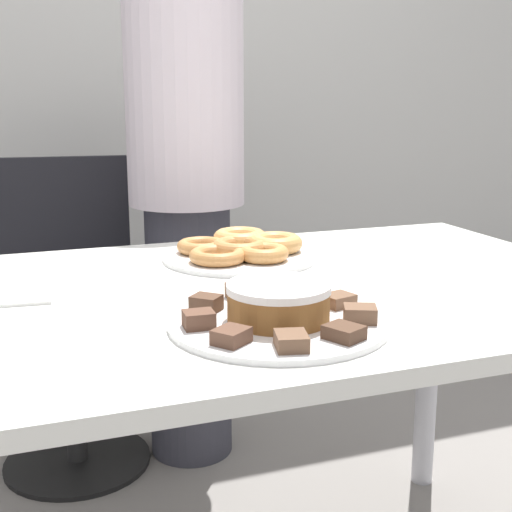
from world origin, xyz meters
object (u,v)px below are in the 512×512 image
(office_chair_left, at_px, (70,319))
(plate_cake, at_px, (278,323))
(person_standing, at_px, (186,183))
(plate_donuts, at_px, (240,257))
(frosted_cake, at_px, (278,302))
(napkin, at_px, (10,297))

(office_chair_left, distance_m, plate_cake, 1.19)
(plate_cake, bearing_deg, person_standing, 83.00)
(plate_donuts, xyz_separation_m, frosted_cake, (-0.09, -0.45, 0.03))
(person_standing, distance_m, napkin, 0.90)
(plate_donuts, distance_m, napkin, 0.50)
(plate_cake, distance_m, plate_donuts, 0.46)
(frosted_cake, bearing_deg, office_chair_left, 101.00)
(frosted_cake, height_order, napkin, frosted_cake)
(office_chair_left, xyz_separation_m, napkin, (-0.17, -0.82, 0.31))
(office_chair_left, xyz_separation_m, plate_donuts, (0.31, -0.68, 0.32))
(plate_cake, height_order, plate_donuts, same)
(person_standing, xyz_separation_m, frosted_cake, (-0.13, -1.04, -0.06))
(plate_cake, distance_m, napkin, 0.50)
(plate_cake, height_order, frosted_cake, frosted_cake)
(person_standing, height_order, plate_donuts, person_standing)
(office_chair_left, height_order, plate_cake, office_chair_left)
(plate_donuts, bearing_deg, frosted_cake, -101.51)
(office_chair_left, bearing_deg, napkin, -95.62)
(office_chair_left, distance_m, napkin, 0.90)
(plate_donuts, bearing_deg, office_chair_left, 114.72)
(office_chair_left, relative_size, plate_donuts, 2.72)
(person_standing, relative_size, plate_cake, 4.66)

